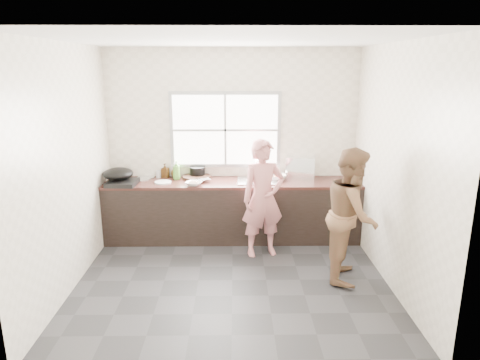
{
  "coord_description": "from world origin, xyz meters",
  "views": [
    {
      "loc": [
        0.03,
        -4.56,
        2.44
      ],
      "look_at": [
        0.1,
        0.65,
        1.05
      ],
      "focal_mm": 32.0,
      "sensor_mm": 36.0,
      "label": 1
    }
  ],
  "objects_px": {
    "bottle_brown_short": "(176,172)",
    "glass_jar": "(159,174)",
    "woman": "(263,202)",
    "pot_lid_right": "(146,177)",
    "black_pot": "(197,172)",
    "dish_rack": "(301,167)",
    "bowl_crabs": "(277,178)",
    "person_side": "(352,215)",
    "bottle_green": "(176,170)",
    "plate_food": "(163,182)",
    "burner": "(122,183)",
    "cutting_board": "(196,177)",
    "wok": "(118,174)",
    "pot_lid_left": "(141,179)",
    "bottle_brown_tall": "(165,171)",
    "bowl_held": "(251,182)",
    "bowl_mince": "(194,184)"
  },
  "relations": [
    {
      "from": "pot_lid_right",
      "to": "glass_jar",
      "type": "bearing_deg",
      "value": 0.0
    },
    {
      "from": "glass_jar",
      "to": "person_side",
      "type": "bearing_deg",
      "value": -30.21
    },
    {
      "from": "glass_jar",
      "to": "dish_rack",
      "type": "relative_size",
      "value": 0.26
    },
    {
      "from": "bowl_held",
      "to": "plate_food",
      "type": "xyz_separation_m",
      "value": [
        -1.24,
        0.06,
        -0.02
      ]
    },
    {
      "from": "plate_food",
      "to": "burner",
      "type": "height_order",
      "value": "burner"
    },
    {
      "from": "person_side",
      "to": "bowl_held",
      "type": "xyz_separation_m",
      "value": [
        -1.12,
        1.08,
        0.11
      ]
    },
    {
      "from": "woman",
      "to": "bottle_brown_short",
      "type": "distance_m",
      "value": 1.48
    },
    {
      "from": "burner",
      "to": "dish_rack",
      "type": "distance_m",
      "value": 2.55
    },
    {
      "from": "wok",
      "to": "dish_rack",
      "type": "distance_m",
      "value": 2.61
    },
    {
      "from": "plate_food",
      "to": "pot_lid_right",
      "type": "distance_m",
      "value": 0.42
    },
    {
      "from": "bottle_brown_short",
      "to": "woman",
      "type": "bearing_deg",
      "value": -32.33
    },
    {
      "from": "dish_rack",
      "to": "burner",
      "type": "bearing_deg",
      "value": -158.69
    },
    {
      "from": "woman",
      "to": "wok",
      "type": "bearing_deg",
      "value": 152.51
    },
    {
      "from": "woman",
      "to": "glass_jar",
      "type": "height_order",
      "value": "woman"
    },
    {
      "from": "black_pot",
      "to": "bowl_crabs",
      "type": "bearing_deg",
      "value": -8.05
    },
    {
      "from": "bottle_green",
      "to": "bottle_brown_short",
      "type": "height_order",
      "value": "bottle_green"
    },
    {
      "from": "bottle_green",
      "to": "pot_lid_left",
      "type": "distance_m",
      "value": 0.53
    },
    {
      "from": "person_side",
      "to": "bottle_brown_short",
      "type": "bearing_deg",
      "value": 72.35
    },
    {
      "from": "bowl_crabs",
      "to": "burner",
      "type": "distance_m",
      "value": 2.17
    },
    {
      "from": "bottle_brown_short",
      "to": "glass_jar",
      "type": "distance_m",
      "value": 0.25
    },
    {
      "from": "black_pot",
      "to": "dish_rack",
      "type": "bearing_deg",
      "value": 0.0
    },
    {
      "from": "plate_food",
      "to": "bottle_green",
      "type": "bearing_deg",
      "value": 47.49
    },
    {
      "from": "bottle_brown_short",
      "to": "dish_rack",
      "type": "xyz_separation_m",
      "value": [
        1.83,
        0.0,
        0.07
      ]
    },
    {
      "from": "black_pot",
      "to": "bottle_brown_short",
      "type": "relative_size",
      "value": 1.38
    },
    {
      "from": "bottle_green",
      "to": "dish_rack",
      "type": "bearing_deg",
      "value": 3.57
    },
    {
      "from": "cutting_board",
      "to": "bowl_crabs",
      "type": "bearing_deg",
      "value": -5.23
    },
    {
      "from": "dish_rack",
      "to": "pot_lid_right",
      "type": "bearing_deg",
      "value": -167.49
    },
    {
      "from": "woman",
      "to": "bowl_crabs",
      "type": "height_order",
      "value": "woman"
    },
    {
      "from": "glass_jar",
      "to": "pot_lid_right",
      "type": "xyz_separation_m",
      "value": [
        -0.19,
        0.0,
        -0.05
      ]
    },
    {
      "from": "wok",
      "to": "plate_food",
      "type": "bearing_deg",
      "value": 1.95
    },
    {
      "from": "plate_food",
      "to": "bottle_green",
      "type": "xyz_separation_m",
      "value": [
        0.17,
        0.18,
        0.13
      ]
    },
    {
      "from": "woman",
      "to": "bowl_crabs",
      "type": "relative_size",
      "value": 6.93
    },
    {
      "from": "bottle_brown_short",
      "to": "bottle_brown_tall",
      "type": "bearing_deg",
      "value": 180.0
    },
    {
      "from": "cutting_board",
      "to": "plate_food",
      "type": "bearing_deg",
      "value": -151.83
    },
    {
      "from": "glass_jar",
      "to": "bottle_green",
      "type": "bearing_deg",
      "value": -21.88
    },
    {
      "from": "bottle_green",
      "to": "pot_lid_left",
      "type": "xyz_separation_m",
      "value": [
        -0.51,
        0.0,
        -0.14
      ]
    },
    {
      "from": "woman",
      "to": "pot_lid_right",
      "type": "relative_size",
      "value": 5.83
    },
    {
      "from": "bowl_crabs",
      "to": "pot_lid_right",
      "type": "relative_size",
      "value": 0.84
    },
    {
      "from": "pot_lid_left",
      "to": "bowl_mince",
      "type": "bearing_deg",
      "value": -22.91
    },
    {
      "from": "black_pot",
      "to": "pot_lid_right",
      "type": "distance_m",
      "value": 0.76
    },
    {
      "from": "black_pot",
      "to": "bottle_brown_short",
      "type": "bearing_deg",
      "value": 180.0
    },
    {
      "from": "plate_food",
      "to": "burner",
      "type": "bearing_deg",
      "value": -170.36
    },
    {
      "from": "dish_rack",
      "to": "bottle_green",
      "type": "bearing_deg",
      "value": -163.92
    },
    {
      "from": "woman",
      "to": "black_pot",
      "type": "relative_size",
      "value": 6.55
    },
    {
      "from": "bowl_mince",
      "to": "bottle_brown_tall",
      "type": "xyz_separation_m",
      "value": [
        -0.46,
        0.44,
        0.07
      ]
    },
    {
      "from": "bowl_crabs",
      "to": "bottle_green",
      "type": "xyz_separation_m",
      "value": [
        -1.45,
        0.05,
        0.11
      ]
    },
    {
      "from": "cutting_board",
      "to": "bottle_brown_short",
      "type": "height_order",
      "value": "bottle_brown_short"
    },
    {
      "from": "glass_jar",
      "to": "woman",
      "type": "bearing_deg",
      "value": -27.79
    },
    {
      "from": "bowl_mince",
      "to": "burner",
      "type": "xyz_separation_m",
      "value": [
        -0.99,
        0.05,
        0.0
      ]
    },
    {
      "from": "plate_food",
      "to": "glass_jar",
      "type": "height_order",
      "value": "glass_jar"
    }
  ]
}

